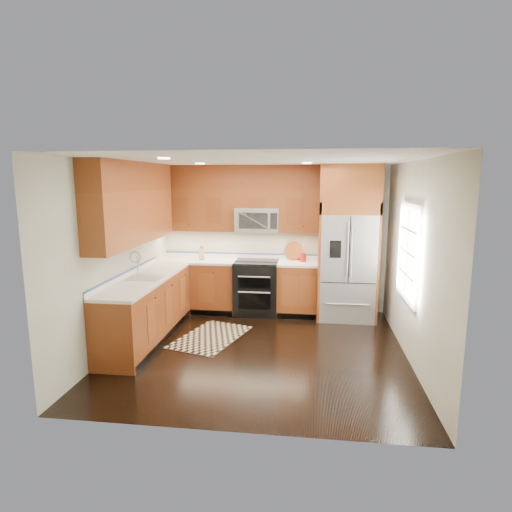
# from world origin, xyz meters

# --- Properties ---
(ground) EXTENTS (4.00, 4.00, 0.00)m
(ground) POSITION_xyz_m (0.00, 0.00, 0.00)
(ground) COLOR black
(ground) RESTS_ON ground
(wall_back) EXTENTS (4.00, 0.02, 2.60)m
(wall_back) POSITION_xyz_m (0.00, 2.00, 1.30)
(wall_back) COLOR silver
(wall_back) RESTS_ON ground
(wall_left) EXTENTS (0.02, 4.00, 2.60)m
(wall_left) POSITION_xyz_m (-2.00, 0.00, 1.30)
(wall_left) COLOR silver
(wall_left) RESTS_ON ground
(wall_right) EXTENTS (0.02, 4.00, 2.60)m
(wall_right) POSITION_xyz_m (2.00, 0.00, 1.30)
(wall_right) COLOR silver
(wall_right) RESTS_ON ground
(window) EXTENTS (0.04, 1.10, 1.30)m
(window) POSITION_xyz_m (1.98, 0.20, 1.40)
(window) COLOR white
(window) RESTS_ON ground
(base_cabinets) EXTENTS (2.85, 3.00, 0.90)m
(base_cabinets) POSITION_xyz_m (-1.23, 0.90, 0.45)
(base_cabinets) COLOR brown
(base_cabinets) RESTS_ON ground
(countertop) EXTENTS (2.86, 3.01, 0.04)m
(countertop) POSITION_xyz_m (-1.09, 1.01, 0.92)
(countertop) COLOR white
(countertop) RESTS_ON base_cabinets
(upper_cabinets) EXTENTS (2.85, 3.00, 1.15)m
(upper_cabinets) POSITION_xyz_m (-1.15, 1.09, 2.02)
(upper_cabinets) COLOR brown
(upper_cabinets) RESTS_ON ground
(range) EXTENTS (0.76, 0.67, 0.95)m
(range) POSITION_xyz_m (-0.25, 1.67, 0.47)
(range) COLOR black
(range) RESTS_ON ground
(microwave) EXTENTS (0.76, 0.40, 0.42)m
(microwave) POSITION_xyz_m (-0.25, 1.80, 1.66)
(microwave) COLOR #B2B2B7
(microwave) RESTS_ON ground
(refrigerator) EXTENTS (0.98, 0.75, 2.60)m
(refrigerator) POSITION_xyz_m (1.30, 1.63, 1.30)
(refrigerator) COLOR #B2B2B7
(refrigerator) RESTS_ON ground
(sink_faucet) EXTENTS (0.54, 0.44, 0.37)m
(sink_faucet) POSITION_xyz_m (-1.73, 0.23, 0.99)
(sink_faucet) COLOR #B2B2B7
(sink_faucet) RESTS_ON countertop
(rug) EXTENTS (1.13, 1.48, 0.01)m
(rug) POSITION_xyz_m (-0.79, 0.40, 0.01)
(rug) COLOR black
(rug) RESTS_ON ground
(knife_block) EXTENTS (0.10, 0.13, 0.24)m
(knife_block) POSITION_xyz_m (-1.25, 1.73, 1.04)
(knife_block) COLOR tan
(knife_block) RESTS_ON countertop
(utensil_crock) EXTENTS (0.15, 0.15, 0.32)m
(utensil_crock) POSITION_xyz_m (0.55, 1.75, 1.05)
(utensil_crock) COLOR #B01518
(utensil_crock) RESTS_ON countertop
(cutting_board) EXTENTS (0.41, 0.41, 0.02)m
(cutting_board) POSITION_xyz_m (0.38, 1.92, 0.95)
(cutting_board) COLOR brown
(cutting_board) RESTS_ON countertop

